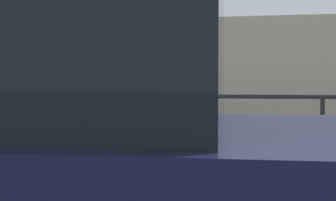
{
  "coord_description": "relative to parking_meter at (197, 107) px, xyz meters",
  "views": [
    {
      "loc": [
        0.54,
        -3.15,
        1.32
      ],
      "look_at": [
        -0.07,
        0.59,
        1.18
      ],
      "focal_mm": 45.85,
      "sensor_mm": 36.0,
      "label": 1
    }
  ],
  "objects": [
    {
      "name": "sidewalk_curb",
      "position": [
        -0.2,
        1.14,
        -1.05
      ],
      "size": [
        36.0,
        3.28,
        0.16
      ],
      "primitive_type": "cube",
      "color": "#9E9B93",
      "rests_on": "ground"
    },
    {
      "name": "backdrop_wall",
      "position": [
        -0.2,
        5.97,
        0.27
      ],
      "size": [
        32.0,
        0.5,
        2.79
      ],
      "primitive_type": "cube",
      "color": "#ADA38E",
      "rests_on": "ground"
    },
    {
      "name": "background_railing",
      "position": [
        -0.2,
        2.6,
        -0.25
      ],
      "size": [
        24.06,
        0.06,
        1.02
      ],
      "color": "black",
      "rests_on": "sidewalk_curb"
    },
    {
      "name": "pedestrian_at_meter",
      "position": [
        -0.69,
        -0.02,
        0.03
      ],
      "size": [
        0.63,
        0.57,
        1.74
      ],
      "rotation": [
        0.0,
        0.0,
        0.01
      ],
      "color": "slate",
      "rests_on": "sidewalk_curb"
    },
    {
      "name": "parked_sedan_navy",
      "position": [
        -0.83,
        -1.62,
        -0.25
      ],
      "size": [
        4.64,
        1.9,
        1.76
      ],
      "rotation": [
        0.0,
        0.0,
        -1.55
      ],
      "color": "#141938",
      "rests_on": "ground"
    },
    {
      "name": "parking_meter",
      "position": [
        0.0,
        0.0,
        0.0
      ],
      "size": [
        0.15,
        0.16,
        1.39
      ],
      "rotation": [
        0.0,
        0.0,
        3.16
      ],
      "color": "slate",
      "rests_on": "sidewalk_curb"
    }
  ]
}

